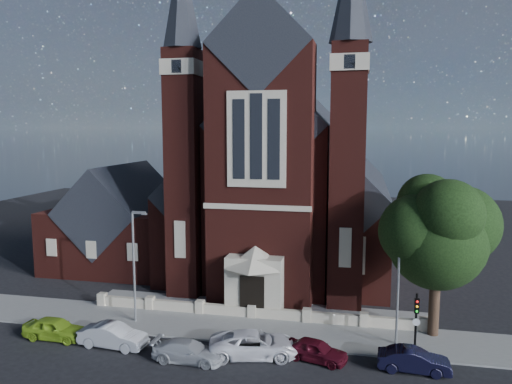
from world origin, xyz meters
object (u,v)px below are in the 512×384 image
street_tree (440,235)px  car_silver_a (113,336)px  car_dark_red (316,350)px  street_lamp_right (400,276)px  street_lamp_left (135,260)px  car_silver_b (188,351)px  car_lime_van (55,328)px  parish_hall (123,226)px  car_white_suv (254,344)px  car_navy (414,360)px  traffic_signal (416,317)px  church (287,183)px

street_tree → car_silver_a: (-20.20, -5.72, -6.23)m
car_dark_red → street_lamp_right: bearing=-40.7°
street_lamp_left → car_silver_a: (0.31, -4.02, -3.87)m
car_silver_a → car_silver_b: 5.41m
car_lime_van → parish_hall: bearing=13.9°
car_dark_red → street_tree: bearing=-40.3°
car_white_suv → car_navy: bearing=-102.5°
traffic_signal → car_navy: traffic_signal is taller
car_lime_van → street_tree: bearing=-76.5°
street_tree → street_lamp_left: (-20.51, -1.71, -2.36)m
car_navy → parish_hall: bearing=59.0°
car_silver_b → car_white_suv: bearing=-66.8°
car_silver_b → traffic_signal: bearing=-74.7°
car_lime_van → car_dark_red: bearing=-87.3°
parish_hall → street_lamp_right: size_ratio=1.51×
car_silver_b → car_dark_red: bearing=-75.9°
car_silver_a → car_silver_b: car_silver_a is taller
car_silver_a → car_dark_red: (12.78, 0.82, -0.08)m
street_lamp_left → car_lime_van: street_lamp_left is taller
street_lamp_right → traffic_signal: 2.71m
street_lamp_right → car_silver_b: 13.88m
church → car_white_suv: size_ratio=6.36×
street_lamp_right → church: bearing=118.0°
church → parish_hall: church is taller
street_lamp_right → car_silver_b: size_ratio=1.86×
car_lime_van → street_lamp_left: bearing=-46.3°
street_lamp_right → car_lime_van: bearing=-170.4°
parish_hall → street_lamp_left: 16.18m
church → car_dark_red: bearing=-76.8°
parish_hall → car_lime_van: bearing=-77.1°
parish_hall → car_navy: 32.09m
car_white_suv → car_dark_red: 3.74m
car_lime_van → church: bearing=-26.8°
parish_hall → traffic_signal: size_ratio=3.05×
parish_hall → car_white_suv: (17.45, -17.40, -3.25)m
car_navy → street_tree: bearing=-17.8°
church → traffic_signal: (11.00, -20.52, -5.60)m
parish_hall → car_lime_van: (4.06, -17.72, -3.29)m
church → street_lamp_left: 20.84m
car_silver_a → car_white_suv: car_white_suv is taller
car_dark_red → car_navy: car_navy is taller
church → street_lamp_right: church is taller
church → car_dark_red: 23.95m
car_lime_van → car_dark_red: 17.12m
traffic_signal → car_silver_b: bearing=-165.9°
car_dark_red → car_navy: (5.59, -0.18, 0.02)m
parish_hall → street_lamp_left: parish_hall is taller
car_navy → traffic_signal: bearing=-5.2°
parish_hall → street_lamp_left: size_ratio=1.51×
street_lamp_left → car_navy: bearing=-10.2°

